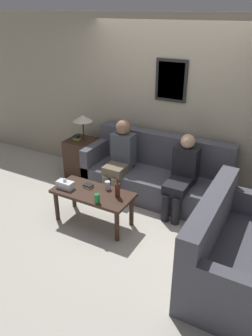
{
  "coord_description": "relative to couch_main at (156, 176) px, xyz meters",
  "views": [
    {
      "loc": [
        1.74,
        -3.62,
        2.65
      ],
      "look_at": [
        -0.22,
        -0.08,
        0.66
      ],
      "focal_mm": 35.0,
      "sensor_mm": 36.0,
      "label": 1
    }
  ],
  "objects": [
    {
      "name": "ground_plane",
      "position": [
        0.0,
        -0.5,
        -0.32
      ],
      "size": [
        16.0,
        16.0,
        0.0
      ],
      "primitive_type": "plane",
      "color": "beige"
    },
    {
      "name": "wall_back",
      "position": [
        0.0,
        0.42,
        0.98
      ],
      "size": [
        9.0,
        0.08,
        2.6
      ],
      "color": "#9E937F",
      "rests_on": "ground_plane"
    },
    {
      "name": "couch_main",
      "position": [
        0.0,
        0.0,
        0.0
      ],
      "size": [
        2.18,
        0.81,
        0.93
      ],
      "color": "#4C4C56",
      "rests_on": "ground_plane"
    },
    {
      "name": "couch_side",
      "position": [
        1.39,
        -1.21,
        0.0
      ],
      "size": [
        0.81,
        1.59,
        0.93
      ],
      "rotation": [
        0.0,
        0.0,
        1.57
      ],
      "color": "#4C4C56",
      "rests_on": "ground_plane"
    },
    {
      "name": "coffee_table",
      "position": [
        -0.44,
        -1.08,
        0.08
      ],
      "size": [
        1.07,
        0.5,
        0.48
      ],
      "color": "#382319",
      "rests_on": "ground_plane"
    },
    {
      "name": "side_table_with_lamp",
      "position": [
        -1.37,
        -0.02,
        0.06
      ],
      "size": [
        0.47,
        0.47,
        1.1
      ],
      "color": "#382319",
      "rests_on": "ground_plane"
    },
    {
      "name": "wine_bottle",
      "position": [
        -0.09,
        -1.03,
        0.26
      ],
      "size": [
        0.07,
        0.07,
        0.27
      ],
      "color": "#562319",
      "rests_on": "coffee_table"
    },
    {
      "name": "drinking_glass",
      "position": [
        -0.3,
        -0.92,
        0.21
      ],
      "size": [
        0.07,
        0.07,
        0.11
      ],
      "color": "silver",
      "rests_on": "coffee_table"
    },
    {
      "name": "book_stack",
      "position": [
        -0.56,
        -1.01,
        0.18
      ],
      "size": [
        0.13,
        0.11,
        0.04
      ],
      "color": "beige",
      "rests_on": "coffee_table"
    },
    {
      "name": "soda_can",
      "position": [
        -0.24,
        -1.28,
        0.22
      ],
      "size": [
        0.07,
        0.07,
        0.12
      ],
      "color": "#197A38",
      "rests_on": "coffee_table"
    },
    {
      "name": "tissue_box",
      "position": [
        -0.81,
        -1.18,
        0.21
      ],
      "size": [
        0.23,
        0.12,
        0.14
      ],
      "color": "silver",
      "rests_on": "coffee_table"
    },
    {
      "name": "person_left",
      "position": [
        -0.52,
        -0.2,
        0.31
      ],
      "size": [
        0.34,
        0.57,
        1.17
      ],
      "color": "#756651",
      "rests_on": "ground_plane"
    },
    {
      "name": "person_right",
      "position": [
        0.47,
        -0.22,
        0.27
      ],
      "size": [
        0.34,
        0.66,
        1.11
      ],
      "color": "black",
      "rests_on": "ground_plane"
    },
    {
      "name": "teddy_bear",
      "position": [
        0.87,
        -1.18,
        -0.19
      ],
      "size": [
        0.19,
        0.19,
        0.3
      ],
      "color": "tan",
      "rests_on": "ground_plane"
    }
  ]
}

